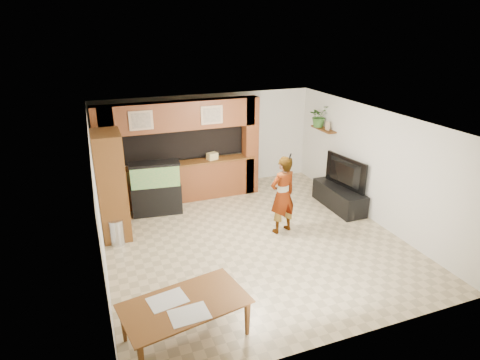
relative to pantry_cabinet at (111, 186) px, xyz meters
name	(u,v)px	position (x,y,z in m)	size (l,w,h in m)	color
floor	(251,238)	(2.70, -1.20, -1.15)	(6.50, 6.50, 0.00)	tan
ceiling	(253,120)	(2.70, -1.20, 1.45)	(6.50, 6.50, 0.00)	white
wall_back	(207,141)	(2.70, 2.05, 0.15)	(6.00, 6.00, 0.00)	silver
wall_left	(98,204)	(-0.30, -1.20, 0.15)	(6.50, 6.50, 0.00)	silver
wall_right	(373,165)	(5.70, -1.20, 0.15)	(6.50, 6.50, 0.00)	silver
partition	(178,151)	(1.75, 1.43, 0.16)	(4.20, 0.99, 2.60)	brown
wall_clock	(94,156)	(-0.27, -0.20, 0.75)	(0.05, 0.25, 0.25)	black
wall_shelf	(323,129)	(5.55, 0.75, 0.55)	(0.25, 0.90, 0.04)	brown
pantry_cabinet	(111,186)	(0.00, 0.00, 0.00)	(0.58, 0.94, 2.30)	brown
trash_can	(117,232)	(-0.02, -0.44, -0.87)	(0.31, 0.31, 0.56)	#B2B2B7
aquarium	(156,189)	(1.02, 0.75, -0.51)	(1.18, 0.44, 1.30)	black
tv_stand	(339,197)	(5.35, -0.52, -0.88)	(0.59, 1.60, 0.53)	black
television	(341,173)	(5.35, -0.52, -0.23)	(1.32, 0.17, 0.76)	black
photo_frame	(327,126)	(5.55, 0.56, 0.68)	(0.03, 0.16, 0.22)	tan
potted_plant	(319,116)	(5.52, 0.96, 0.86)	(0.53, 0.46, 0.59)	#366327
person	(283,195)	(3.44, -1.15, -0.27)	(0.64, 0.42, 1.75)	#957952
microphone	(290,157)	(3.49, -1.31, 0.64)	(0.03, 0.03, 0.15)	black
dining_table	(187,322)	(0.70, -3.64, -0.84)	(1.77, 0.99, 0.62)	brown
newspaper_a	(189,314)	(0.69, -3.87, -0.52)	(0.53, 0.39, 0.01)	silver
newspaper_b	(168,300)	(0.47, -3.46, -0.52)	(0.54, 0.39, 0.01)	silver
counter_box	(212,156)	(2.59, 1.25, -0.02)	(0.27, 0.18, 0.18)	tan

